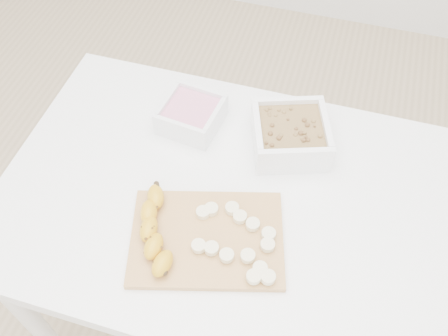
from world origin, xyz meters
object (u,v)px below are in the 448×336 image
(bowl_yogurt, at_px, (191,114))
(bowl_granola, at_px, (290,135))
(banana, at_px, (156,231))
(cutting_board, at_px, (207,238))
(table, at_px, (220,216))

(bowl_yogurt, relative_size, bowl_granola, 0.70)
(banana, bearing_deg, cutting_board, 0.48)
(bowl_granola, distance_m, banana, 0.39)
(cutting_board, xyz_separation_m, banana, (-0.10, -0.03, 0.03))
(cutting_board, bearing_deg, banana, -165.10)
(bowl_yogurt, xyz_separation_m, banana, (0.03, -0.33, -0.00))
(bowl_granola, bearing_deg, cutting_board, -110.24)
(bowl_yogurt, xyz_separation_m, bowl_granola, (0.25, -0.00, 0.01))
(table, xyz_separation_m, bowl_yogurt, (-0.13, 0.18, 0.13))
(bowl_granola, bearing_deg, table, -122.98)
(table, xyz_separation_m, cutting_board, (0.01, -0.12, 0.10))
(bowl_granola, xyz_separation_m, cutting_board, (-0.11, -0.30, -0.03))
(bowl_yogurt, distance_m, bowl_granola, 0.25)
(cutting_board, distance_m, banana, 0.11)
(cutting_board, height_order, banana, banana)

